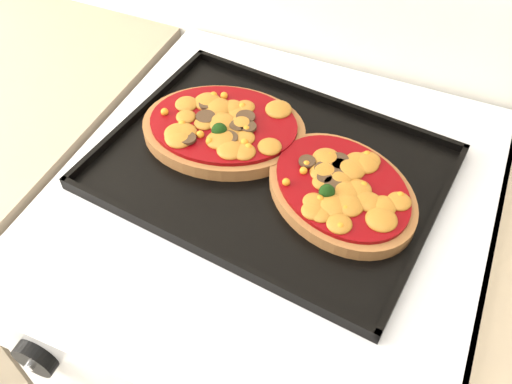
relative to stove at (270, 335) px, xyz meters
The scene contains 5 objects.
stove is the anchor object (origin of this frame).
knob_left 0.55m from the stove, 117.95° to the right, with size 0.06×0.06×0.02m, color black.
baking_tray 0.47m from the stove, 134.47° to the left, with size 0.47×0.34×0.02m, color black.
pizza_left 0.50m from the stove, 154.73° to the left, with size 0.24×0.18×0.04m, color #935D32, non-canonical shape.
pizza_right 0.49m from the stove, ahead, with size 0.23×0.17×0.03m, color #935D32, non-canonical shape.
Camera 1 is at (0.20, 1.20, 1.50)m, focal length 40.00 mm.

